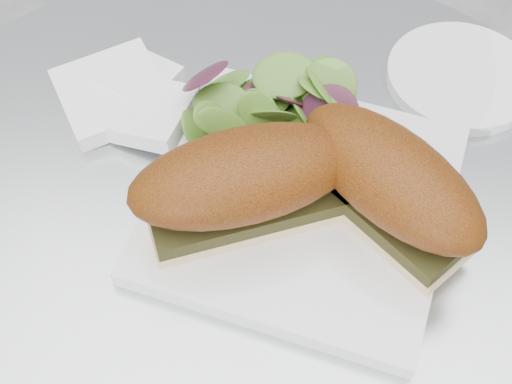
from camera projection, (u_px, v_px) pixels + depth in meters
table at (246, 350)px, 0.78m from camera, size 0.70×0.70×0.73m
plate at (302, 202)px, 0.59m from camera, size 0.28×0.28×0.02m
sandwich_left at (244, 182)px, 0.54m from camera, size 0.20×0.15×0.08m
sandwich_right at (390, 183)px, 0.54m from camera, size 0.18×0.17×0.08m
salad at (260, 106)px, 0.61m from camera, size 0.13×0.13×0.05m
napkin at (131, 106)px, 0.65m from camera, size 0.15×0.15×0.02m
saucer at (461, 76)px, 0.68m from camera, size 0.14×0.14×0.01m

